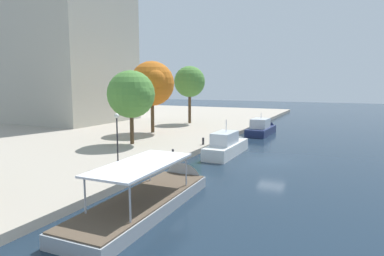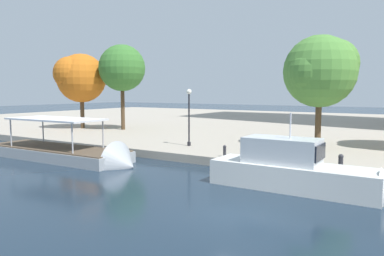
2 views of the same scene
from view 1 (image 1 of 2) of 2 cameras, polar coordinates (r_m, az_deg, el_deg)
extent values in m
plane|color=#192838|center=(32.90, 13.59, -5.53)|extent=(220.00, 220.00, 0.00)
cube|color=#A39989|center=(52.51, -27.30, -0.99)|extent=(120.00, 55.00, 0.57)
cube|color=#9EA3A8|center=(20.06, -8.55, -13.71)|extent=(11.63, 3.70, 1.28)
cone|color=#9EA3A8|center=(25.28, -0.87, -9.09)|extent=(1.48, 3.09, 3.05)
cube|color=brown|center=(19.82, -8.59, -11.88)|extent=(11.39, 3.52, 0.08)
cylinder|color=#B2B2B7|center=(22.80, -7.26, -6.62)|extent=(0.10, 0.10, 1.93)
cylinder|color=#B2B2B7|center=(21.57, -1.02, -7.39)|extent=(0.10, 0.10, 1.93)
cylinder|color=#B2B2B7|center=(17.89, -17.96, -10.95)|extent=(0.10, 0.10, 1.93)
cylinder|color=#B2B2B7|center=(16.29, -10.63, -12.56)|extent=(0.10, 0.10, 1.93)
cube|color=silver|center=(19.24, -8.71, -6.18)|extent=(7.24, 3.31, 0.12)
cube|color=silver|center=(34.80, 5.95, -4.01)|extent=(8.00, 2.36, 1.70)
cone|color=silver|center=(38.90, 8.12, -2.81)|extent=(1.21, 2.23, 2.22)
cube|color=silver|center=(33.98, 5.65, -1.75)|extent=(3.60, 1.88, 1.25)
cube|color=black|center=(35.27, 6.42, -1.32)|extent=(0.96, 1.76, 0.75)
cylinder|color=silver|center=(34.17, 5.90, 0.42)|extent=(0.08, 0.08, 1.25)
cube|color=navy|center=(49.48, 11.79, -0.72)|extent=(7.48, 2.92, 1.43)
cone|color=navy|center=(53.43, 12.92, -0.15)|extent=(1.26, 2.64, 2.62)
cube|color=silver|center=(48.77, 11.67, 0.80)|extent=(3.39, 2.28, 1.34)
cube|color=black|center=(50.01, 12.06, 1.04)|extent=(0.94, 2.09, 0.80)
cylinder|color=silver|center=(49.01, 11.82, 2.10)|extent=(0.08, 0.08, 0.81)
cylinder|color=#2D2D33|center=(37.32, 1.94, -2.40)|extent=(0.25, 0.25, 0.62)
sphere|color=#2D2D33|center=(37.26, 1.94, -1.83)|extent=(0.28, 0.28, 0.28)
cylinder|color=#2D2D33|center=(31.13, -3.31, -4.45)|extent=(0.20, 0.20, 0.59)
sphere|color=#2D2D33|center=(31.06, -3.31, -3.82)|extent=(0.22, 0.22, 0.22)
cylinder|color=black|center=(28.62, -12.73, -2.25)|extent=(0.12, 0.12, 3.97)
sphere|color=white|center=(28.34, -12.86, 2.07)|extent=(0.40, 0.40, 0.40)
cylinder|color=black|center=(28.98, -12.62, -5.83)|extent=(0.26, 0.26, 0.30)
cylinder|color=#4C3823|center=(38.13, -10.32, 0.00)|extent=(0.44, 0.44, 3.65)
sphere|color=#4C8438|center=(37.82, -10.45, 5.75)|extent=(5.33, 5.33, 5.33)
sphere|color=#4C8438|center=(36.87, -9.41, 5.60)|extent=(3.28, 3.28, 3.28)
sphere|color=#4C8438|center=(39.00, -11.01, 6.68)|extent=(3.69, 3.69, 3.69)
cylinder|color=#4C3823|center=(57.60, -0.41, 3.43)|extent=(0.50, 0.50, 5.18)
sphere|color=#4C8438|center=(57.45, -0.41, 8.00)|extent=(5.33, 5.33, 5.33)
sphere|color=#4C8438|center=(57.81, -1.00, 8.85)|extent=(3.06, 3.06, 3.06)
sphere|color=#4C8438|center=(56.76, -0.38, 8.05)|extent=(3.23, 3.23, 3.23)
cylinder|color=#4C3823|center=(46.77, -6.81, 2.00)|extent=(0.49, 0.49, 4.53)
sphere|color=#BC6019|center=(46.55, -6.90, 7.61)|extent=(6.17, 6.17, 6.17)
sphere|color=#BC6019|center=(46.39, -7.88, 7.14)|extent=(3.19, 3.19, 3.19)
sphere|color=#BC6019|center=(44.65, -6.38, 8.19)|extent=(2.91, 2.91, 2.91)
camera|label=2|loc=(38.15, 34.93, 2.31)|focal=34.81mm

